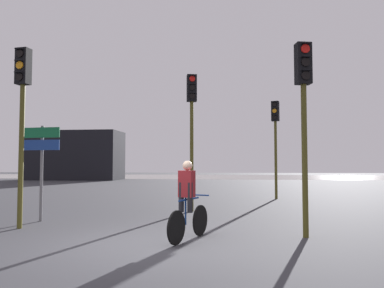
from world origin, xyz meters
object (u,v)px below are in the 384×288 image
at_px(traffic_light_far_right, 275,131).
at_px(direction_sign_post, 41,155).
at_px(distant_building, 75,156).
at_px(cyclist, 188,200).
at_px(traffic_light_near_left, 22,102).
at_px(traffic_light_center, 192,116).
at_px(traffic_light_near_right, 304,101).

bearing_deg(traffic_light_far_right, direction_sign_post, 66.80).
height_order(distant_building, cyclist, distant_building).
height_order(direction_sign_post, cyclist, direction_sign_post).
bearing_deg(direction_sign_post, traffic_light_near_left, 98.63).
relative_size(traffic_light_center, traffic_light_far_right, 1.04).
relative_size(distant_building, traffic_light_far_right, 2.08).
distance_m(traffic_light_near_right, cyclist, 3.28).
xyz_separation_m(traffic_light_near_left, traffic_light_far_right, (7.01, 8.45, -0.02)).
distance_m(traffic_light_far_right, direction_sign_post, 10.29).
height_order(traffic_light_far_right, cyclist, traffic_light_far_right).
bearing_deg(traffic_light_near_right, traffic_light_center, -66.48).
distance_m(traffic_light_center, direction_sign_post, 4.84).
height_order(traffic_light_near_right, traffic_light_center, traffic_light_center).
xyz_separation_m(distant_building, direction_sign_post, (10.54, -26.09, -0.60)).
bearing_deg(cyclist, direction_sign_post, 174.95).
bearing_deg(distant_building, traffic_light_center, -58.51).
xyz_separation_m(distant_building, traffic_light_near_right, (17.27, -27.55, 0.52)).
height_order(traffic_light_near_right, cyclist, traffic_light_near_right).
relative_size(traffic_light_center, cyclist, 2.80).
distance_m(traffic_light_center, cyclist, 5.25).
height_order(traffic_light_near_right, direction_sign_post, traffic_light_near_right).
height_order(traffic_light_near_right, traffic_light_near_left, traffic_light_near_left).
xyz_separation_m(distant_building, traffic_light_near_left, (10.61, -27.19, 0.66)).
bearing_deg(traffic_light_center, direction_sign_post, 20.68).
bearing_deg(traffic_light_far_right, cyclist, 94.16).
bearing_deg(cyclist, traffic_light_far_right, 94.13).
relative_size(distant_building, traffic_light_near_left, 2.06).
xyz_separation_m(traffic_light_near_right, traffic_light_near_left, (-6.66, 0.36, 0.15)).
bearing_deg(distant_building, traffic_light_far_right, -46.75).
bearing_deg(traffic_light_near_left, traffic_light_far_right, -122.03).
bearing_deg(traffic_light_center, cyclist, 81.76).
bearing_deg(traffic_light_near_right, cyclist, 2.10).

